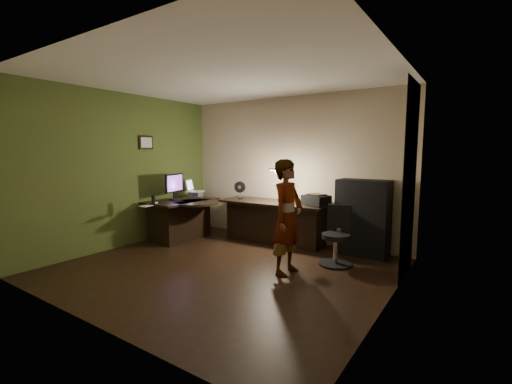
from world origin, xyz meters
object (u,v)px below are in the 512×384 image
Objects in this scene: monitor at (174,190)px; office_chair at (336,236)px; cabinet at (363,217)px; person at (287,217)px; desk_left at (182,220)px; desk_right at (273,222)px.

office_chair is at bearing -8.57° from monitor.
cabinet is 1.59m from person.
monitor reaches higher than desk_left.
office_chair is (3.02, 0.20, 0.06)m from desk_left.
desk_right is 1.30× the size of person.
monitor is 2.73m from person.
desk_right is 1.55m from office_chair.
monitor reaches higher than desk_right.
person is (2.69, -0.43, -0.16)m from monitor.
person reaches higher than cabinet.
cabinet is (1.60, 0.17, 0.23)m from desk_right.
cabinet reaches higher than monitor.
desk_left is 0.84× the size of person.
desk_right reaches higher than desk_left.
desk_left is 1.50× the size of office_chair.
monitor is (-1.69, -0.85, 0.57)m from desk_right.
cabinet is at bearing 3.87° from desk_right.
office_chair is 0.90m from person.
desk_left is 3.03m from office_chair.
monitor is 0.62× the size of office_chair.
person is (2.58, -0.51, 0.41)m from desk_left.
person is at bearing -54.42° from desk_right.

